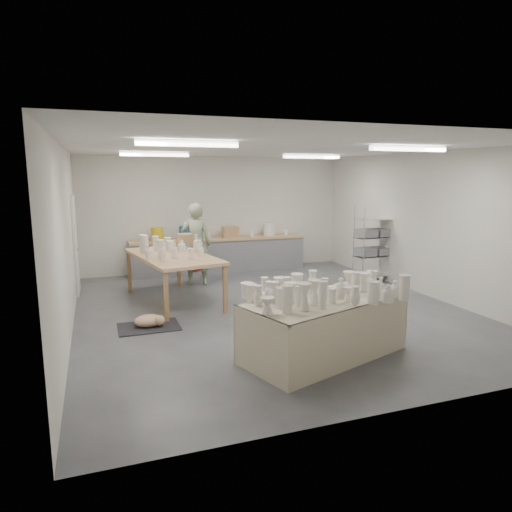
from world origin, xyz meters
name	(u,v)px	position (x,y,z in m)	size (l,w,h in m)	color
room	(264,201)	(-0.11, 0.08, 2.06)	(8.00, 8.02, 3.00)	#424449
back_counter	(219,253)	(-0.01, 3.68, 0.49)	(4.60, 0.60, 1.24)	tan
wire_shelf	(374,243)	(3.20, 1.40, 0.92)	(0.88, 0.48, 1.80)	silver
drying_table	(323,324)	(-0.11, -2.35, 0.46)	(2.57, 1.85, 1.18)	olive
work_table	(173,254)	(-1.61, 1.29, 0.95)	(1.72, 2.74, 1.34)	tan
rug	(149,327)	(-2.30, -0.29, 0.01)	(1.00, 0.70, 0.02)	black
cat	(150,320)	(-2.27, -0.31, 0.12)	(0.57, 0.50, 0.21)	white
potter	(196,244)	(-0.88, 2.46, 0.95)	(0.69, 0.46, 1.91)	gray
red_stool	(194,271)	(-0.88, 2.73, 0.27)	(0.38, 0.38, 0.31)	#AD1A18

